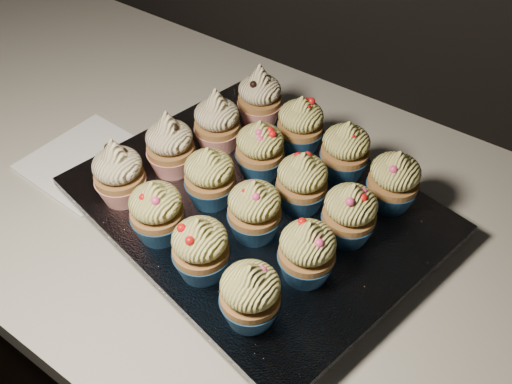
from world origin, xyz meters
TOP-DOWN VIEW (x-y plane):
  - worktop at (0.00, 1.70)m, footprint 2.44×0.64m
  - napkin at (-0.47, 1.62)m, footprint 0.16×0.16m
  - baking_tray at (-0.21, 1.67)m, footprint 0.44×0.37m
  - foil_lining at (-0.21, 1.67)m, footprint 0.48×0.41m
  - cupcake_0 at (-0.35, 1.58)m, footprint 0.06×0.06m
  - cupcake_1 at (-0.27, 1.56)m, footprint 0.06×0.06m
  - cupcake_2 at (-0.20, 1.55)m, footprint 0.06×0.06m
  - cupcake_3 at (-0.12, 1.53)m, footprint 0.06×0.06m
  - cupcake_4 at (-0.34, 1.66)m, footprint 0.06×0.06m
  - cupcake_5 at (-0.26, 1.64)m, footprint 0.06×0.06m
  - cupcake_6 at (-0.19, 1.63)m, footprint 0.06×0.06m
  - cupcake_7 at (-0.10, 1.61)m, footprint 0.06×0.06m
  - cupcake_8 at (-0.32, 1.73)m, footprint 0.06×0.06m
  - cupcake_9 at (-0.24, 1.72)m, footprint 0.06×0.06m
  - cupcake_10 at (-0.17, 1.70)m, footprint 0.06×0.06m
  - cupcake_11 at (-0.09, 1.69)m, footprint 0.06×0.06m
  - cupcake_12 at (-0.31, 1.81)m, footprint 0.06×0.06m
  - cupcake_13 at (-0.23, 1.79)m, footprint 0.06×0.06m
  - cupcake_14 at (-0.15, 1.78)m, footprint 0.06×0.06m
  - cupcake_15 at (-0.08, 1.77)m, footprint 0.06×0.06m

SIDE VIEW (x-z plane):
  - worktop at x=0.00m, z-range 0.86..0.90m
  - napkin at x=-0.47m, z-range 0.90..0.90m
  - baking_tray at x=-0.21m, z-range 0.90..0.92m
  - foil_lining at x=-0.21m, z-range 0.92..0.93m
  - cupcake_1 at x=-0.27m, z-range 0.93..1.01m
  - cupcake_2 at x=-0.20m, z-range 0.93..1.01m
  - cupcake_3 at x=-0.12m, z-range 0.93..1.01m
  - cupcake_5 at x=-0.26m, z-range 0.93..1.01m
  - cupcake_6 at x=-0.19m, z-range 0.93..1.01m
  - cupcake_7 at x=-0.10m, z-range 0.93..1.01m
  - cupcake_9 at x=-0.24m, z-range 0.93..1.01m
  - cupcake_10 at x=-0.17m, z-range 0.93..1.01m
  - cupcake_11 at x=-0.09m, z-range 0.93..1.01m
  - cupcake_13 at x=-0.23m, z-range 0.93..1.01m
  - cupcake_14 at x=-0.15m, z-range 0.93..1.01m
  - cupcake_15 at x=-0.08m, z-range 0.93..1.01m
  - cupcake_0 at x=-0.35m, z-range 0.93..1.02m
  - cupcake_4 at x=-0.34m, z-range 0.93..1.02m
  - cupcake_8 at x=-0.32m, z-range 0.93..1.02m
  - cupcake_12 at x=-0.31m, z-range 0.93..1.02m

